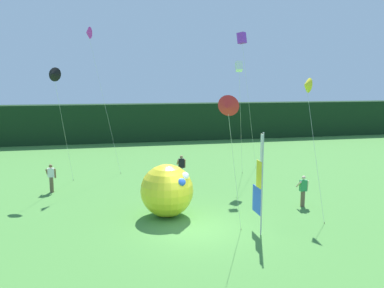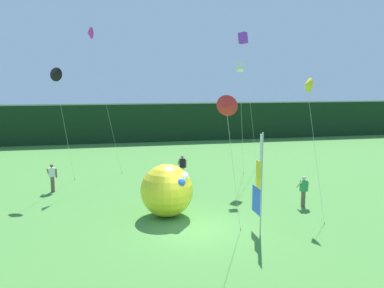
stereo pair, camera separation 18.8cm
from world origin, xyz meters
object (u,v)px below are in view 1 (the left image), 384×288
object	(u,v)px
banner_flag	(259,185)
kite_white_box_1	(239,67)
kite_black_delta_3	(54,75)
person_far_left	(181,167)
kite_magenta_delta_5	(88,33)
person_mid_field	(51,177)
kite_purple_box_4	(242,39)
inflatable_balloon	(167,190)
kite_red_delta_0	(228,107)
kite_yellow_delta_2	(307,86)
person_near_banner	(303,190)

from	to	relation	value
banner_flag	kite_white_box_1	xyz separation A→B (m)	(1.71, 7.77, 5.13)
kite_black_delta_3	person_far_left	bearing A→B (deg)	3.74
person_far_left	kite_magenta_delta_5	bearing A→B (deg)	158.25
banner_flag	person_mid_field	world-z (taller)	banner_flag
kite_white_box_1	kite_black_delta_3	bearing A→B (deg)	174.26
person_mid_field	kite_purple_box_4	bearing A→B (deg)	7.98
banner_flag	inflatable_balloon	xyz separation A→B (m)	(-3.47, 2.90, -0.82)
banner_flag	inflatable_balloon	bearing A→B (deg)	140.12
person_far_left	kite_red_delta_0	size ratio (longest dim) A/B	0.29
banner_flag	kite_yellow_delta_2	bearing A→B (deg)	37.48
inflatable_balloon	kite_red_delta_0	bearing A→B (deg)	-75.56
kite_black_delta_3	kite_magenta_delta_5	distance (m)	4.23
inflatable_balloon	kite_magenta_delta_5	world-z (taller)	kite_magenta_delta_5
banner_flag	kite_red_delta_0	xyz separation A→B (m)	(-2.15, -2.23, 3.43)
person_near_banner	kite_red_delta_0	xyz separation A→B (m)	(-5.74, -5.09, 4.65)
person_mid_field	kite_red_delta_0	distance (m)	13.72
person_mid_field	kite_magenta_delta_5	bearing A→B (deg)	53.18
kite_red_delta_0	kite_yellow_delta_2	size ratio (longest dim) A/B	0.90
kite_white_box_1	person_far_left	bearing A→B (deg)	154.20
inflatable_balloon	kite_black_delta_3	xyz separation A→B (m)	(-5.53, 5.94, 5.51)
kite_red_delta_0	kite_white_box_1	size ratio (longest dim) A/B	0.78
inflatable_balloon	banner_flag	bearing A→B (deg)	-39.88
kite_white_box_1	kite_yellow_delta_2	bearing A→B (deg)	-72.13
kite_purple_box_4	kite_magenta_delta_5	distance (m)	9.88
person_far_left	kite_black_delta_3	distance (m)	9.52
kite_red_delta_0	person_mid_field	bearing A→B (deg)	124.13
kite_black_delta_3	kite_magenta_delta_5	xyz separation A→B (m)	(1.92, 2.71, 2.62)
person_mid_field	kite_black_delta_3	xyz separation A→B (m)	(0.39, 0.39, 5.90)
kite_red_delta_0	kite_black_delta_3	distance (m)	13.08
person_near_banner	person_far_left	bearing A→B (deg)	128.33
kite_red_delta_0	kite_magenta_delta_5	xyz separation A→B (m)	(-4.93, 13.78, 3.88)
person_near_banner	kite_purple_box_4	world-z (taller)	kite_purple_box_4
kite_red_delta_0	kite_purple_box_4	bearing A→B (deg)	68.60
kite_black_delta_3	kite_magenta_delta_5	bearing A→B (deg)	54.59
inflatable_balloon	kite_black_delta_3	size ratio (longest dim) A/B	0.35
kite_magenta_delta_5	banner_flag	bearing A→B (deg)	-58.49
person_mid_field	person_far_left	world-z (taller)	person_far_left
person_far_left	kite_purple_box_4	xyz separation A→B (m)	(4.23, 0.82, 8.24)
person_mid_field	kite_red_delta_0	world-z (taller)	kite_red_delta_0
person_near_banner	person_mid_field	xyz separation A→B (m)	(-12.98, 5.60, 0.02)
person_mid_field	kite_black_delta_3	world-z (taller)	kite_black_delta_3
inflatable_balloon	kite_white_box_1	bearing A→B (deg)	43.17
banner_flag	kite_magenta_delta_5	distance (m)	15.39
inflatable_balloon	kite_red_delta_0	size ratio (longest dim) A/B	0.43
person_mid_field	kite_black_delta_3	distance (m)	5.92
kite_black_delta_3	inflatable_balloon	bearing A→B (deg)	-47.06
kite_red_delta_0	kite_white_box_1	world-z (taller)	kite_white_box_1
banner_flag	kite_purple_box_4	xyz separation A→B (m)	(2.70, 10.15, 7.06)
person_mid_field	kite_purple_box_4	world-z (taller)	kite_purple_box_4
person_near_banner	kite_purple_box_4	distance (m)	11.08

